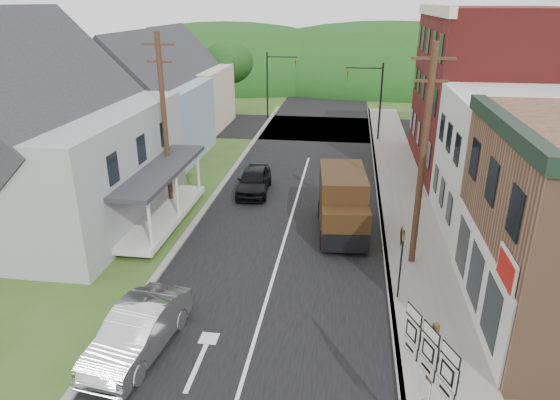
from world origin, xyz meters
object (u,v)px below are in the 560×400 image
at_px(dark_sedan, 254,181).
at_px(delivery_van, 343,203).
at_px(warning_sign, 401,252).
at_px(silver_sedan, 138,331).
at_px(route_sign_cluster, 428,372).

distance_m(dark_sedan, delivery_van, 6.91).
bearing_deg(warning_sign, silver_sedan, -154.17).
xyz_separation_m(delivery_van, route_sign_cluster, (2.17, -12.52, 1.06)).
bearing_deg(dark_sedan, route_sign_cluster, -69.94).
distance_m(silver_sedan, warning_sign, 9.29).
bearing_deg(dark_sedan, delivery_van, -44.76).
bearing_deg(warning_sign, route_sign_cluster, -90.78).
xyz_separation_m(silver_sedan, dark_sedan, (0.93, 14.34, -0.03)).
distance_m(silver_sedan, delivery_van, 11.51).
bearing_deg(dark_sedan, silver_sedan, -96.77).
relative_size(silver_sedan, dark_sedan, 1.08).
height_order(silver_sedan, warning_sign, warning_sign).
distance_m(dark_sedan, route_sign_cluster, 18.66).
height_order(route_sign_cluster, warning_sign, route_sign_cluster).
xyz_separation_m(route_sign_cluster, warning_sign, (0.02, 6.85, -0.53)).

